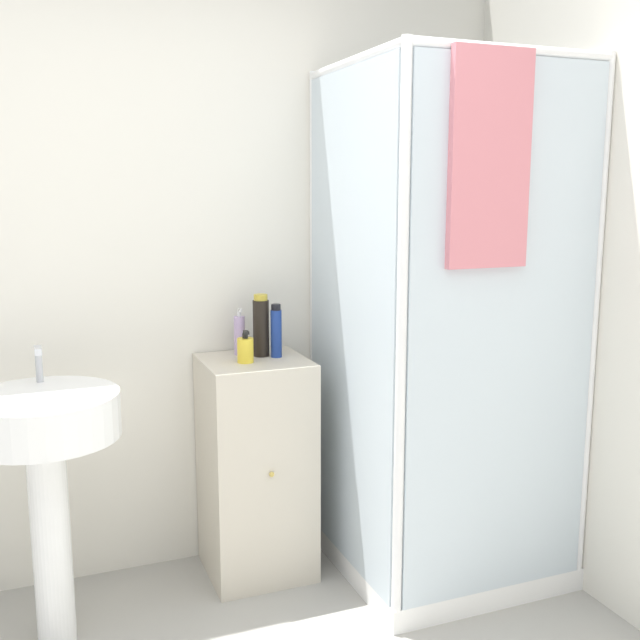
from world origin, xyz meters
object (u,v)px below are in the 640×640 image
Objects in this scene: soap_dispenser at (245,350)px; shampoo_bottle_blue at (276,331)px; sink at (45,448)px; shampoo_bottle_tall_black at (261,326)px; lotion_bottle_white at (240,335)px.

soap_dispenser is 0.60× the size of shampoo_bottle_blue.
shampoo_bottle_blue is at bearing 14.31° from sink.
lotion_bottle_white is at bearing 142.48° from shampoo_bottle_tall_black.
sink is 0.88m from lotion_bottle_white.
lotion_bottle_white is (0.02, 0.14, 0.03)m from soap_dispenser.
shampoo_bottle_tall_black is 1.33× the size of lotion_bottle_white.
shampoo_bottle_tall_black reaches higher than shampoo_bottle_blue.
shampoo_bottle_tall_black is at bearing -37.52° from lotion_bottle_white.
shampoo_bottle_tall_black is at bearing 43.28° from soap_dispenser.
soap_dispenser is at bearing -136.72° from shampoo_bottle_tall_black.
soap_dispenser is 0.15m from lotion_bottle_white.
soap_dispenser is at bearing 13.67° from sink.
sink is at bearing -166.33° from soap_dispenser.
shampoo_bottle_tall_black is 1.17× the size of shampoo_bottle_blue.
shampoo_bottle_blue is at bearing -38.74° from shampoo_bottle_tall_black.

